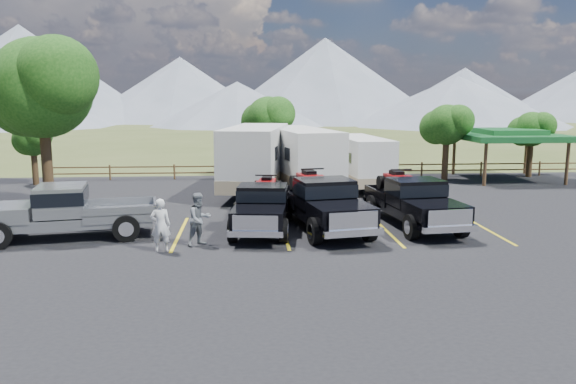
{
  "coord_description": "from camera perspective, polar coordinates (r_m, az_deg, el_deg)",
  "views": [
    {
      "loc": [
        -3.4,
        -17.15,
        5.19
      ],
      "look_at": [
        -1.85,
        3.98,
        1.6
      ],
      "focal_mm": 35.0,
      "sensor_mm": 36.0,
      "label": 1
    }
  ],
  "objects": [
    {
      "name": "ground",
      "position": [
        18.24,
        6.77,
        -6.99
      ],
      "size": [
        320.0,
        320.0,
        0.0
      ],
      "primitive_type": "plane",
      "color": "#3D4C20",
      "rests_on": "ground"
    },
    {
      "name": "asphalt_lot",
      "position": [
        21.08,
        5.22,
        -4.62
      ],
      "size": [
        44.0,
        34.0,
        0.04
      ],
      "primitive_type": "cube",
      "color": "black",
      "rests_on": "ground"
    },
    {
      "name": "stall_lines",
      "position": [
        22.03,
        4.8,
        -3.93
      ],
      "size": [
        12.12,
        5.5,
        0.01
      ],
      "color": "gold",
      "rests_on": "asphalt_lot"
    },
    {
      "name": "tree_big_nw",
      "position": [
        27.73,
        -23.82,
        9.65
      ],
      "size": [
        5.54,
        5.18,
        7.84
      ],
      "color": "#302012",
      "rests_on": "ground"
    },
    {
      "name": "tree_ne_a",
      "position": [
        36.38,
        15.79,
        6.57
      ],
      "size": [
        3.11,
        2.92,
        4.76
      ],
      "color": "#302012",
      "rests_on": "ground"
    },
    {
      "name": "tree_ne_b",
      "position": [
        39.73,
        23.48,
        5.85
      ],
      "size": [
        2.77,
        2.59,
        4.27
      ],
      "color": "#302012",
      "rests_on": "ground"
    },
    {
      "name": "tree_north",
      "position": [
        36.22,
        -2.05,
        7.47
      ],
      "size": [
        3.46,
        3.24,
        5.25
      ],
      "color": "#302012",
      "rests_on": "ground"
    },
    {
      "name": "tree_nw_small",
      "position": [
        36.5,
        -24.53,
        4.97
      ],
      "size": [
        2.59,
        2.43,
        3.85
      ],
      "color": "#302012",
      "rests_on": "ground"
    },
    {
      "name": "rail_fence",
      "position": [
        36.35,
        4.37,
        2.34
      ],
      "size": [
        36.12,
        0.12,
        1.0
      ],
      "color": "brown",
      "rests_on": "ground"
    },
    {
      "name": "pavilion",
      "position": [
        37.96,
        21.49,
        5.32
      ],
      "size": [
        6.2,
        6.2,
        3.22
      ],
      "color": "brown",
      "rests_on": "ground"
    },
    {
      "name": "mountain_range",
      "position": [
        123.23,
        -6.29,
        10.81
      ],
      "size": [
        209.0,
        71.0,
        20.0
      ],
      "color": "slate",
      "rests_on": "ground"
    },
    {
      "name": "rig_left",
      "position": [
        22.02,
        -2.52,
        -1.34
      ],
      "size": [
        2.7,
        6.22,
        2.01
      ],
      "rotation": [
        0.0,
        0.0,
        -0.12
      ],
      "color": "black",
      "rests_on": "asphalt_lot"
    },
    {
      "name": "rig_center",
      "position": [
        22.15,
        3.5,
        -0.98
      ],
      "size": [
        3.34,
        7.02,
        2.25
      ],
      "rotation": [
        0.0,
        0.0,
        0.18
      ],
      "color": "black",
      "rests_on": "asphalt_lot"
    },
    {
      "name": "rig_right",
      "position": [
        23.24,
        12.54,
        -0.81
      ],
      "size": [
        2.89,
        6.66,
        2.15
      ],
      "rotation": [
        0.0,
        0.0,
        0.12
      ],
      "color": "black",
      "rests_on": "asphalt_lot"
    },
    {
      "name": "trailer_left",
      "position": [
        30.14,
        -3.29,
        3.38
      ],
      "size": [
        4.04,
        10.42,
        3.6
      ],
      "rotation": [
        0.0,
        0.0,
        -0.17
      ],
      "color": "white",
      "rests_on": "asphalt_lot"
    },
    {
      "name": "trailer_center",
      "position": [
        30.76,
        1.29,
        3.38
      ],
      "size": [
        4.0,
        10.0,
        3.46
      ],
      "rotation": [
        0.0,
        0.0,
        0.18
      ],
      "color": "white",
      "rests_on": "asphalt_lot"
    },
    {
      "name": "trailer_right",
      "position": [
        32.22,
        7.31,
        3.08
      ],
      "size": [
        2.73,
        8.43,
        2.92
      ],
      "rotation": [
        0.0,
        0.0,
        0.08
      ],
      "color": "white",
      "rests_on": "asphalt_lot"
    },
    {
      "name": "pickup_silver",
      "position": [
        22.12,
        -21.52,
        -1.8
      ],
      "size": [
        6.88,
        3.25,
        1.98
      ],
      "rotation": [
        0.0,
        0.0,
        -1.39
      ],
      "color": "gray",
      "rests_on": "asphalt_lot"
    },
    {
      "name": "person_a",
      "position": [
        19.32,
        -12.82,
        -3.31
      ],
      "size": [
        0.7,
        0.5,
        1.82
      ],
      "primitive_type": "imported",
      "rotation": [
        0.0,
        0.0,
        3.24
      ],
      "color": "silver",
      "rests_on": "asphalt_lot"
    },
    {
      "name": "person_b",
      "position": [
        19.86,
        -8.99,
        -2.75
      ],
      "size": [
        1.16,
        1.13,
        1.88
      ],
      "primitive_type": "imported",
      "rotation": [
        0.0,
        0.0,
        0.7
      ],
      "color": "slate",
      "rests_on": "asphalt_lot"
    }
  ]
}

